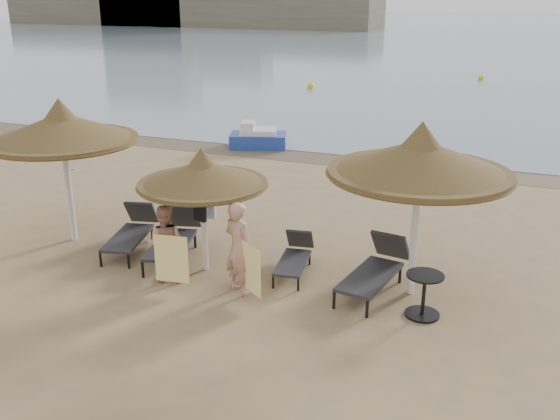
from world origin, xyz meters
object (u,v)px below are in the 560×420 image
Objects in this scene: lounger_near_left at (174,236)px; person_left at (164,237)px; lounger_near_right at (295,256)px; palapa_center at (202,174)px; lounger_far_right at (376,268)px; pedal_boat at (258,138)px; person_right at (238,241)px; palapa_right at (420,159)px; side_table at (424,296)px; lounger_far_left at (132,230)px; palapa_left at (62,129)px.

lounger_near_left is 1.29m from person_left.
palapa_center is at bearing -168.78° from lounger_near_right.
lounger_near_left reaches higher than lounger_far_right.
lounger_far_right reaches higher than pedal_boat.
palapa_center is 10.46m from pedal_boat.
lounger_near_right is at bearing -94.04° from person_right.
side_table is at bearing -65.80° from palapa_right.
person_left is (1.54, -1.14, 0.49)m from lounger_far_left.
lounger_near_left is at bearing -179.06° from palapa_right.
person_left is (-0.49, -0.71, -1.11)m from palapa_center.
lounger_far_left is 0.95× the size of lounger_far_right.
palapa_right is at bearing -11.59° from lounger_near_right.
lounger_near_right is (2.63, 0.20, -0.10)m from lounger_near_left.
lounger_near_right is at bearing 177.04° from palapa_right.
palapa_right is at bearing -71.04° from pedal_boat.
lounger_far_right is at bearing 0.78° from palapa_left.
palapa_left is at bearing -37.41° from person_left.
palapa_left is 1.55× the size of person_right.
palapa_center reaches higher than lounger_far_left.
lounger_near_left is 2.64m from lounger_near_right.
person_right is at bearing -173.92° from side_table.
lounger_near_right is (5.20, 0.26, -2.21)m from palapa_left.
palapa_center reaches higher than pedal_boat.
palapa_right is 4.19× the size of side_table.
lounger_near_left is at bearing 157.02° from palapa_center.
lounger_far_left is 1.07m from lounger_near_left.
palapa_center is at bearing -26.16° from lounger_far_left.
lounger_near_right is at bearing 19.85° from palapa_center.
pedal_boat is at bearing 134.03° from lounger_far_right.
pedal_boat is (-7.14, 9.35, -2.23)m from palapa_right.
lounger_far_left reaches higher than lounger_near_right.
lounger_far_left is at bearing 3.44° from palapa_left.
lounger_far_right is 2.63m from person_right.
person_right is (-3.31, -0.35, 0.67)m from side_table.
palapa_right is 1.57× the size of person_right.
lounger_far_left is at bearing 173.41° from side_table.
palapa_right reaches higher than side_table.
palapa_left is at bearing 169.38° from lounger_far_left.
palapa_right is 3.23m from lounger_near_right.
palapa_right is 1.58× the size of lounger_far_left.
person_left is (3.04, -1.05, -1.64)m from palapa_left.
palapa_left is 2.61m from lounger_far_left.
lounger_near_left is at bearing -170.16° from lounger_far_right.
pedal_boat is (0.39, 9.50, -2.19)m from palapa_left.
person_left is (-3.84, -1.14, 0.47)m from lounger_far_right.
person_right is at bearing -86.65° from pedal_boat.
lounger_far_right is 1.24m from side_table.
palapa_left is 9.75m from pedal_boat.
lounger_near_right is at bearing -167.16° from person_left.
pedal_boat is at bearing 87.65° from palapa_left.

